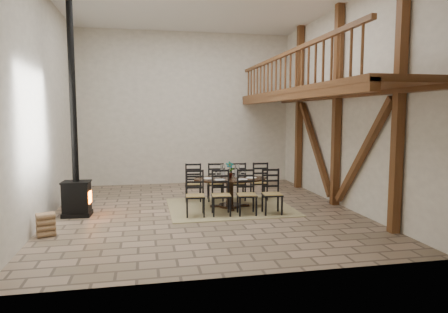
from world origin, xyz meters
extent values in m
plane|color=gray|center=(0.00, 0.00, 0.00)|extent=(8.00, 8.00, 0.00)
cube|color=silver|center=(0.00, 4.00, 2.50)|extent=(7.00, 0.02, 5.00)
cube|color=silver|center=(0.00, -4.00, 2.50)|extent=(7.00, 0.02, 5.00)
cube|color=silver|center=(-3.50, 0.00, 2.50)|extent=(0.02, 8.00, 5.00)
cube|color=silver|center=(3.50, 0.00, 2.50)|extent=(0.02, 8.00, 5.00)
cube|color=brown|center=(3.38, -2.50, 2.50)|extent=(0.18, 0.18, 5.00)
cube|color=brown|center=(3.38, 0.00, 2.50)|extent=(0.18, 0.18, 5.00)
cube|color=brown|center=(3.38, 2.50, 2.50)|extent=(0.18, 0.18, 5.00)
cube|color=brown|center=(3.38, -1.25, 1.40)|extent=(0.14, 2.16, 2.54)
cube|color=brown|center=(3.38, 1.25, 1.40)|extent=(0.14, 2.16, 2.54)
cube|color=brown|center=(3.38, 0.00, 2.80)|extent=(0.20, 7.80, 0.20)
cube|color=brown|center=(2.70, 0.00, 2.85)|extent=(1.60, 7.80, 0.12)
cube|color=brown|center=(2.00, 0.00, 2.75)|extent=(0.18, 7.80, 0.22)
cube|color=brown|center=(2.00, 0.00, 3.75)|extent=(0.09, 7.60, 0.09)
cube|color=brown|center=(2.00, 0.00, 3.33)|extent=(0.06, 7.60, 0.86)
cube|color=tan|center=(0.67, 0.19, 0.01)|extent=(3.00, 2.50, 0.02)
ellipsoid|color=black|center=(0.67, 0.19, 0.72)|extent=(1.88, 1.24, 0.04)
cylinder|color=black|center=(0.67, 0.19, 0.35)|extent=(0.18, 0.18, 0.66)
cylinder|color=black|center=(0.67, 0.19, 0.05)|extent=(0.55, 0.55, 0.06)
cube|color=tan|center=(-0.28, -0.52, 0.47)|extent=(0.47, 0.45, 0.04)
cube|color=black|center=(-0.28, -0.52, 0.23)|extent=(0.45, 0.45, 0.45)
cube|color=black|center=(-0.26, -0.33, 0.75)|extent=(0.38, 0.07, 0.59)
cube|color=tan|center=(0.31, -0.57, 0.47)|extent=(0.47, 0.45, 0.04)
cube|color=black|center=(0.31, -0.57, 0.23)|extent=(0.45, 0.45, 0.45)
cube|color=black|center=(0.33, -0.38, 0.75)|extent=(0.38, 0.07, 0.59)
cube|color=tan|center=(0.90, -0.62, 0.47)|extent=(0.47, 0.45, 0.04)
cube|color=black|center=(0.90, -0.62, 0.23)|extent=(0.45, 0.45, 0.45)
cube|color=black|center=(0.91, -0.44, 0.75)|extent=(0.38, 0.07, 0.59)
cube|color=tan|center=(1.48, -0.67, 0.47)|extent=(0.47, 0.45, 0.04)
cube|color=black|center=(1.48, -0.67, 0.23)|extent=(0.45, 0.45, 0.45)
cube|color=black|center=(1.50, -0.49, 0.75)|extent=(0.38, 0.07, 0.59)
cube|color=tan|center=(-0.14, 1.05, 0.47)|extent=(0.47, 0.45, 0.04)
cube|color=black|center=(-0.14, 1.05, 0.23)|extent=(0.45, 0.45, 0.45)
cube|color=black|center=(-0.16, 0.86, 0.75)|extent=(0.38, 0.07, 0.59)
cube|color=tan|center=(0.45, 1.00, 0.47)|extent=(0.47, 0.45, 0.04)
cube|color=black|center=(0.45, 1.00, 0.23)|extent=(0.45, 0.45, 0.45)
cube|color=black|center=(0.43, 0.81, 0.75)|extent=(0.38, 0.07, 0.59)
cube|color=tan|center=(1.04, 0.95, 0.47)|extent=(0.47, 0.45, 0.04)
cube|color=black|center=(1.04, 0.95, 0.23)|extent=(0.45, 0.45, 0.45)
cube|color=black|center=(1.02, 0.76, 0.75)|extent=(0.38, 0.07, 0.59)
cube|color=tan|center=(1.62, 0.89, 0.47)|extent=(0.47, 0.45, 0.04)
cube|color=black|center=(1.62, 0.89, 0.23)|extent=(0.45, 0.45, 0.45)
cube|color=black|center=(1.61, 0.71, 0.75)|extent=(0.38, 0.07, 0.59)
cube|color=white|center=(0.67, 0.19, 0.74)|extent=(1.43, 0.81, 0.01)
cube|color=white|center=(0.67, 0.19, 0.83)|extent=(0.91, 0.37, 0.18)
cylinder|color=white|center=(0.50, 0.20, 0.91)|extent=(0.12, 0.12, 0.34)
cylinder|color=white|center=(0.85, 0.17, 0.91)|extent=(0.12, 0.12, 0.34)
cylinder|color=white|center=(0.50, 0.20, 0.82)|extent=(0.06, 0.06, 0.16)
cylinder|color=white|center=(0.85, 0.17, 0.82)|extent=(0.06, 0.06, 0.16)
imported|color=#4C723F|center=(0.68, 0.24, 0.94)|extent=(0.23, 0.17, 0.41)
cube|color=black|center=(-2.92, 0.05, 0.05)|extent=(0.65, 0.52, 0.10)
cube|color=black|center=(-2.92, 0.05, 0.43)|extent=(0.60, 0.47, 0.67)
cube|color=#FF590C|center=(-2.62, 0.03, 0.43)|extent=(0.04, 0.27, 0.27)
cube|color=black|center=(-2.92, 0.05, 0.78)|extent=(0.64, 0.51, 0.04)
cylinder|color=black|center=(-2.92, 0.05, 2.90)|extent=(0.14, 0.14, 4.20)
cylinder|color=brown|center=(-3.06, 0.71, 0.19)|extent=(0.57, 0.57, 0.37)
cube|color=tan|center=(-3.06, 0.71, 0.42)|extent=(0.31, 0.31, 0.11)
cube|color=tan|center=(-3.24, -1.45, 0.23)|extent=(0.39, 0.33, 0.45)
camera|label=1|loc=(-1.37, -9.33, 2.30)|focal=32.00mm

